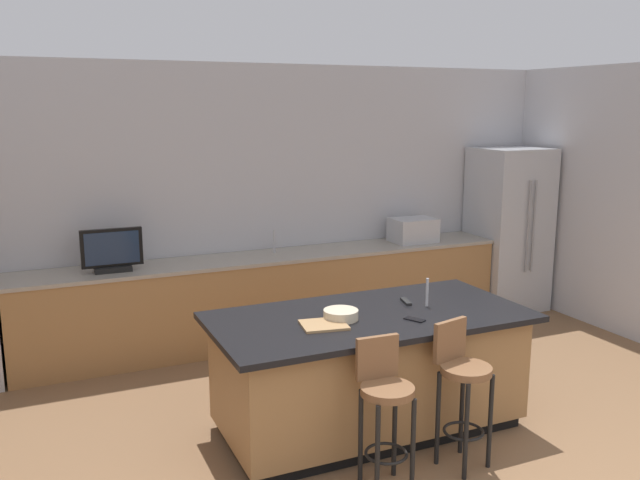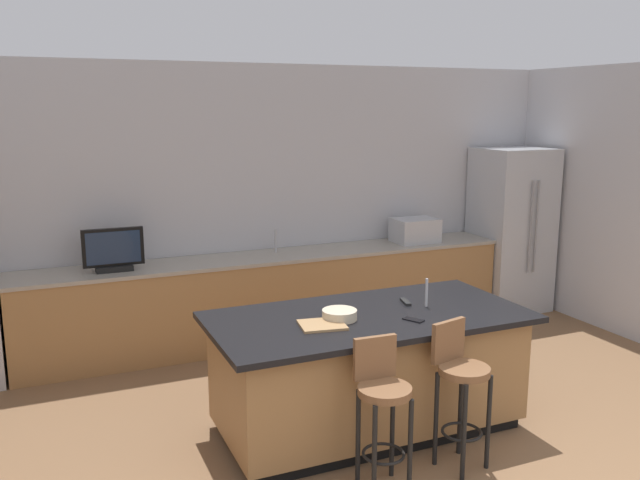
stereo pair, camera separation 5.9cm
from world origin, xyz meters
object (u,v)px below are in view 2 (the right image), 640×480
object	(u,v)px
microwave	(415,230)
bar_stool_right	(460,382)
kitchen_island	(368,371)
bar_stool_left	(382,401)
cutting_board	(322,325)
fruit_bowl	(340,315)
cell_phone	(413,320)
tv_remote	(406,302)
tv_monitor	(113,251)
refrigerator	(511,230)

from	to	relation	value
microwave	bar_stool_right	size ratio (longest dim) A/B	0.48
kitchen_island	bar_stool_left	size ratio (longest dim) A/B	2.41
cutting_board	fruit_bowl	bearing A→B (deg)	26.07
microwave	cell_phone	distance (m)	2.79
microwave	fruit_bowl	bearing A→B (deg)	-131.98
cutting_board	tv_remote	bearing A→B (deg)	16.97
bar_stool_left	cutting_board	world-z (taller)	bar_stool_left
microwave	tv_monitor	size ratio (longest dim) A/B	0.88
cell_phone	tv_remote	bearing A→B (deg)	40.04
refrigerator	cutting_board	distance (m)	4.03
kitchen_island	cutting_board	distance (m)	0.63
tv_monitor	tv_remote	size ratio (longest dim) A/B	3.23
bar_stool_left	tv_remote	distance (m)	1.16
kitchen_island	bar_stool_right	bearing A→B (deg)	-65.75
cell_phone	refrigerator	bearing A→B (deg)	13.24
microwave	cell_phone	world-z (taller)	microwave
fruit_bowl	cell_phone	world-z (taller)	fruit_bowl
tv_monitor	bar_stool_right	xyz separation A→B (m)	(1.89, -2.79, -0.49)
fruit_bowl	tv_remote	bearing A→B (deg)	14.34
refrigerator	bar_stool_right	xyz separation A→B (m)	(-2.65, -2.78, -0.36)
cell_phone	tv_monitor	bearing A→B (deg)	100.74
kitchen_island	tv_remote	size ratio (longest dim) A/B	13.84
refrigerator	tv_monitor	distance (m)	4.54
cell_phone	bar_stool_left	bearing A→B (deg)	-163.24
tv_monitor	bar_stool_left	xyz separation A→B (m)	(1.28, -2.82, -0.51)
microwave	fruit_bowl	xyz separation A→B (m)	(-1.94, -2.15, -0.10)
refrigerator	tv_monitor	xyz separation A→B (m)	(-4.54, 0.01, 0.13)
fruit_bowl	kitchen_island	bearing A→B (deg)	5.31
refrigerator	microwave	size ratio (longest dim) A/B	4.01
microwave	tv_remote	bearing A→B (deg)	-123.03
refrigerator	bar_stool_left	world-z (taller)	refrigerator
bar_stool_right	cell_phone	distance (m)	0.56
fruit_bowl	cell_phone	size ratio (longest dim) A/B	1.68
refrigerator	tv_remote	xyz separation A→B (m)	(-2.58, -1.93, -0.05)
microwave	fruit_bowl	distance (m)	2.90
tv_remote	cutting_board	size ratio (longest dim) A/B	0.55
kitchen_island	cell_phone	bearing A→B (deg)	-47.16
microwave	bar_stool_left	xyz separation A→B (m)	(-1.97, -2.87, -0.45)
cell_phone	cutting_board	bearing A→B (deg)	140.87
kitchen_island	cutting_board	world-z (taller)	cutting_board
fruit_bowl	cutting_board	xyz separation A→B (m)	(-0.17, -0.08, -0.03)
bar_stool_right	cutting_board	distance (m)	1.00
tv_monitor	bar_stool_left	distance (m)	3.14
bar_stool_left	refrigerator	bearing A→B (deg)	43.44
kitchen_island	cell_phone	world-z (taller)	cell_phone
kitchen_island	cell_phone	distance (m)	0.56
refrigerator	cell_phone	size ratio (longest dim) A/B	12.82
kitchen_island	tv_monitor	xyz separation A→B (m)	(-1.57, 2.08, 0.63)
cell_phone	tv_remote	xyz separation A→B (m)	(0.17, 0.39, 0.01)
kitchen_island	cutting_board	size ratio (longest dim) A/B	7.56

